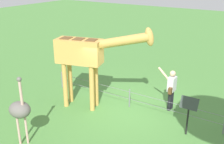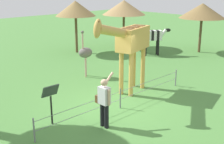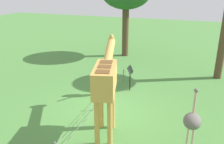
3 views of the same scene
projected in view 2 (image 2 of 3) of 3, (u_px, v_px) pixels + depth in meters
ground_plane at (116, 106)px, 11.05m from camera, size 60.00×60.00×0.00m
giraffe at (130, 42)px, 11.79m from camera, size 3.63×1.40×3.30m
visitor at (104, 100)px, 9.24m from camera, size 0.66×0.58×1.68m
zebra at (153, 37)px, 18.54m from camera, size 1.64×1.31×1.66m
ostrich at (85, 53)px, 14.25m from camera, size 0.70×0.56×2.25m
shade_hut_near at (75, 9)px, 18.81m from camera, size 2.55×2.55×3.30m
shade_hut_far at (124, 8)px, 20.15m from camera, size 2.91×2.91×3.26m
shade_hut_aside at (202, 11)px, 18.90m from camera, size 2.91×2.91×3.14m
info_sign at (51, 96)px, 9.41m from camera, size 0.56×0.21×1.32m
wire_fence at (120, 98)px, 10.78m from camera, size 7.05×0.05×0.75m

